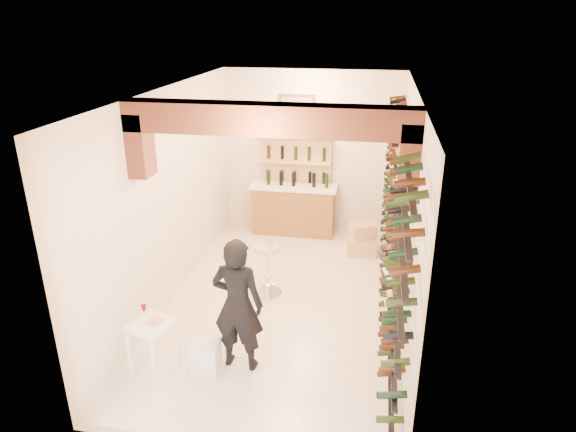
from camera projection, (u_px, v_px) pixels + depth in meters
The scene contains 11 objects.
ground at pixel (285, 300), 7.89m from camera, with size 6.00×6.00×0.00m, color silver.
room_shell at pixel (281, 166), 6.81m from camera, with size 3.52×6.02×3.21m.
wine_rack at pixel (392, 215), 7.06m from camera, with size 0.32×5.70×2.56m.
back_counter at pixel (294, 208), 10.16m from camera, with size 1.70×0.62×1.29m.
back_shelving at pixel (296, 174), 10.14m from camera, with size 1.40×0.31×2.73m.
tasting_table at pixel (152, 332), 6.10m from camera, with size 0.63×0.63×0.86m.
white_stool at pixel (206, 356), 6.30m from camera, with size 0.32×0.32×0.40m, color white.
person at pixel (238, 305), 6.13m from camera, with size 0.64×0.42×1.75m, color black.
chrome_barstool at pixel (268, 266), 7.89m from camera, with size 0.44×0.44×0.85m.
crate_lower at pixel (362, 246), 9.37m from camera, with size 0.54×0.38×0.33m, color tan.
crate_upper at pixel (363, 231), 9.26m from camera, with size 0.45×0.31×0.26m, color tan.
Camera 1 is at (1.26, -6.72, 4.16)m, focal length 31.56 mm.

